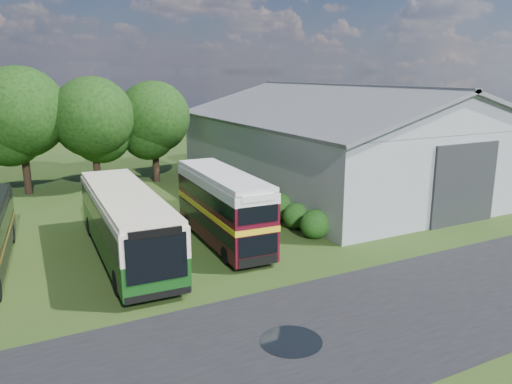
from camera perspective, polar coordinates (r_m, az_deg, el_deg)
ground at (r=21.03m, az=3.20°, el=-12.10°), size 120.00×120.00×0.00m
asphalt_road at (r=20.54m, az=15.07°, el=-13.25°), size 60.00×8.00×0.02m
puddle at (r=18.08m, az=4.01°, el=-16.70°), size 2.20×2.20×0.01m
storage_shed at (r=40.96m, az=9.93°, el=6.43°), size 18.80×24.80×8.15m
tree_mid at (r=41.18m, az=-25.34°, el=8.21°), size 6.80×6.80×9.60m
tree_right_a at (r=40.75m, az=-18.13°, el=8.09°), size 6.26×6.26×8.83m
tree_right_b at (r=42.67m, az=-11.61°, el=8.36°), size 5.98×5.98×8.45m
shrub_front at (r=28.54m, az=6.72°, el=-5.14°), size 1.70×1.70×1.70m
shrub_mid at (r=30.12m, az=4.57°, el=-4.07°), size 1.60×1.60×1.60m
shrub_back at (r=31.75m, az=2.65°, el=-3.11°), size 1.80×1.80×1.80m
bus_green_single at (r=25.66m, az=-14.60°, el=-3.42°), size 3.36×12.38×3.38m
bus_maroon_double at (r=27.01m, az=-3.81°, el=-1.81°), size 2.79×9.23×3.92m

